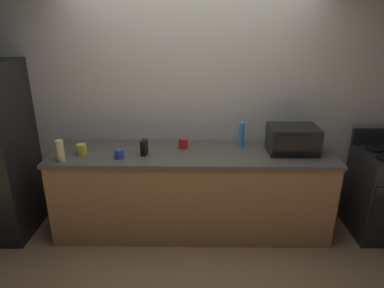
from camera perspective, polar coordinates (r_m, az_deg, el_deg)
The scene contains 11 objects.
ground_plane at distance 3.52m, azimuth -0.08°, elevation -17.80°, with size 8.00×8.00×0.00m, color #93704C.
back_wall at distance 3.67m, azimuth 0.08°, elevation 7.38°, with size 6.40×0.10×2.70m, color beige.
counter_run at distance 3.61m, azimuth 0.00°, elevation -8.19°, with size 2.84×0.64×0.90m.
stove_range at distance 4.10m, azimuth 29.44°, elevation -7.19°, with size 0.60×0.61×1.08m.
microwave at distance 3.54m, azimuth 16.46°, elevation 0.73°, with size 0.48×0.35×0.27m.
cordless_phone at distance 3.39m, azimuth -8.00°, elevation -0.56°, with size 0.05×0.11×0.15m, color black.
bottle_hand_soap at distance 3.43m, azimuth -21.13°, elevation -1.05°, with size 0.07×0.07×0.21m, color beige.
bottle_spray_cleaner at distance 3.59m, azimuth 8.25°, elevation 1.56°, with size 0.06×0.06×0.26m, color #338CE5.
mug_yellow at distance 3.55m, azimuth -17.95°, elevation -0.83°, with size 0.10×0.10×0.10m, color yellow.
mug_red at distance 3.53m, azimuth -1.47°, elevation 0.12°, with size 0.10×0.10×0.11m, color red.
mug_blue at distance 3.36m, azimuth -12.08°, elevation -1.58°, with size 0.09×0.09×0.09m, color #2D4CB2.
Camera 1 is at (0.04, -2.76, 2.18)m, focal length 31.97 mm.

